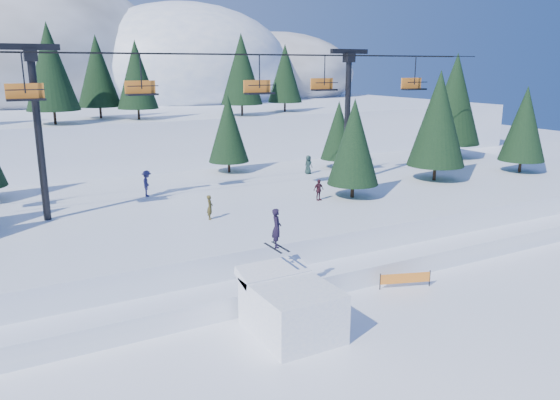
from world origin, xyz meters
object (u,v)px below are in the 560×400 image
banner_near (405,278)px  chairlift (210,100)px  banner_far (409,258)px  jump_kicker (291,306)px

banner_near → chairlift: bearing=110.7°
chairlift → banner_near: bearing=-69.3°
chairlift → banner_far: 16.50m
jump_kicker → chairlift: bearing=80.6°
banner_near → jump_kicker: bearing=-170.0°
jump_kicker → chairlift: (2.56, 15.42, 8.07)m
chairlift → jump_kicker: bearing=-99.4°
jump_kicker → banner_near: (7.85, 1.38, -0.71)m
jump_kicker → banner_far: jump_kicker is taller
banner_near → banner_far: size_ratio=1.00×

